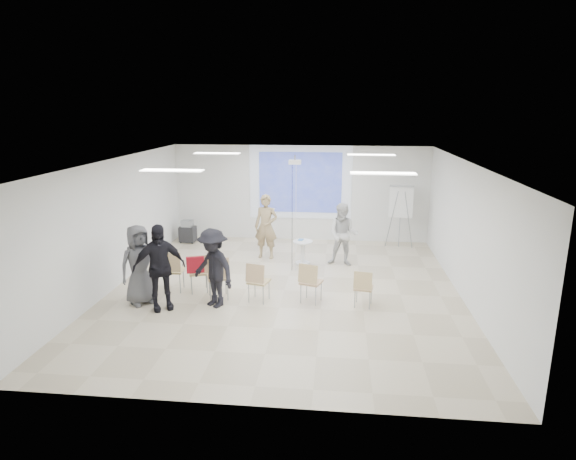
# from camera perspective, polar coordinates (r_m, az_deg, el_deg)

# --- Properties ---
(floor) EXTENTS (8.00, 9.00, 0.10)m
(floor) POSITION_cam_1_polar(r_m,az_deg,el_deg) (11.33, -0.43, -7.39)
(floor) COLOR beige
(floor) RESTS_ON ground
(ceiling) EXTENTS (8.00, 9.00, 0.10)m
(ceiling) POSITION_cam_1_polar(r_m,az_deg,el_deg) (10.58, -0.46, 8.40)
(ceiling) COLOR white
(ceiling) RESTS_ON wall_back
(wall_back) EXTENTS (8.00, 0.10, 3.00)m
(wall_back) POSITION_cam_1_polar(r_m,az_deg,el_deg) (15.28, 1.47, 4.40)
(wall_back) COLOR silver
(wall_back) RESTS_ON floor
(wall_left) EXTENTS (0.10, 9.00, 3.00)m
(wall_left) POSITION_cam_1_polar(r_m,az_deg,el_deg) (11.99, -20.06, 0.71)
(wall_left) COLOR silver
(wall_left) RESTS_ON floor
(wall_right) EXTENTS (0.10, 9.00, 3.00)m
(wall_right) POSITION_cam_1_polar(r_m,az_deg,el_deg) (11.16, 20.70, -0.32)
(wall_right) COLOR silver
(wall_right) RESTS_ON floor
(projection_halo) EXTENTS (3.20, 0.01, 2.30)m
(projection_halo) POSITION_cam_1_polar(r_m,az_deg,el_deg) (15.16, 1.46, 5.66)
(projection_halo) COLOR silver
(projection_halo) RESTS_ON wall_back
(projection_image) EXTENTS (2.60, 0.01, 1.90)m
(projection_image) POSITION_cam_1_polar(r_m,az_deg,el_deg) (15.14, 1.46, 5.65)
(projection_image) COLOR #3547B5
(projection_image) RESTS_ON wall_back
(pedestal_table) EXTENTS (0.65, 0.65, 0.66)m
(pedestal_table) POSITION_cam_1_polar(r_m,az_deg,el_deg) (13.05, 1.75, -2.47)
(pedestal_table) COLOR white
(pedestal_table) RESTS_ON floor
(player_left) EXTENTS (0.81, 0.60, 2.05)m
(player_left) POSITION_cam_1_polar(r_m,az_deg,el_deg) (13.43, -2.62, 0.90)
(player_left) COLOR tan
(player_left) RESTS_ON floor
(player_right) EXTENTS (1.00, 0.86, 1.87)m
(player_right) POSITION_cam_1_polar(r_m,az_deg,el_deg) (12.89, 6.57, -0.16)
(player_right) COLOR silver
(player_right) RESTS_ON floor
(controller_left) EXTENTS (0.06, 0.13, 0.04)m
(controller_left) POSITION_cam_1_polar(r_m,az_deg,el_deg) (13.57, -1.72, 2.47)
(controller_left) COLOR silver
(controller_left) RESTS_ON player_left
(controller_right) EXTENTS (0.06, 0.12, 0.04)m
(controller_right) POSITION_cam_1_polar(r_m,az_deg,el_deg) (13.05, 5.81, 1.52)
(controller_right) COLOR white
(controller_right) RESTS_ON player_right
(chair_far_left) EXTENTS (0.50, 0.53, 0.97)m
(chair_far_left) POSITION_cam_1_polar(r_m,az_deg,el_deg) (11.35, -13.56, -4.41)
(chair_far_left) COLOR tan
(chair_far_left) RESTS_ON floor
(chair_left_mid) EXTENTS (0.56, 0.58, 0.92)m
(chair_left_mid) POSITION_cam_1_polar(r_m,az_deg,el_deg) (11.19, -10.55, -4.69)
(chair_left_mid) COLOR tan
(chair_left_mid) RESTS_ON floor
(chair_left_inner) EXTENTS (0.60, 0.63, 0.99)m
(chair_left_inner) POSITION_cam_1_polar(r_m,az_deg,el_deg) (10.71, -8.27, -5.22)
(chair_left_inner) COLOR tan
(chair_left_inner) RESTS_ON floor
(chair_center) EXTENTS (0.52, 0.54, 0.90)m
(chair_center) POSITION_cam_1_polar(r_m,az_deg,el_deg) (10.49, -3.65, -5.82)
(chair_center) COLOR tan
(chair_center) RESTS_ON floor
(chair_right_inner) EXTENTS (0.55, 0.57, 0.92)m
(chair_right_inner) POSITION_cam_1_polar(r_m,az_deg,el_deg) (10.43, 2.62, -5.90)
(chair_right_inner) COLOR tan
(chair_right_inner) RESTS_ON floor
(chair_right_far) EXTENTS (0.45, 0.47, 0.82)m
(chair_right_far) POSITION_cam_1_polar(r_m,az_deg,el_deg) (10.35, 8.91, -6.53)
(chair_right_far) COLOR tan
(chair_right_far) RESTS_ON floor
(red_jacket) EXTENTS (0.40, 0.21, 0.37)m
(red_jacket) POSITION_cam_1_polar(r_m,az_deg,el_deg) (11.01, -10.93, -4.05)
(red_jacket) COLOR #B51624
(red_jacket) RESTS_ON chair_left_mid
(laptop) EXTENTS (0.43, 0.37, 0.03)m
(laptop) POSITION_cam_1_polar(r_m,az_deg,el_deg) (10.83, -8.28, -5.30)
(laptop) COLOR black
(laptop) RESTS_ON chair_left_inner
(audience_left) EXTENTS (1.43, 1.27, 2.11)m
(audience_left) POSITION_cam_1_polar(r_m,az_deg,el_deg) (10.32, -15.08, -3.58)
(audience_left) COLOR black
(audience_left) RESTS_ON floor
(audience_mid) EXTENTS (1.42, 1.27, 1.94)m
(audience_mid) POSITION_cam_1_polar(r_m,az_deg,el_deg) (10.26, -8.87, -3.87)
(audience_mid) COLOR black
(audience_mid) RESTS_ON floor
(audience_outer) EXTENTS (1.12, 1.12, 1.96)m
(audience_outer) POSITION_cam_1_polar(r_m,az_deg,el_deg) (10.77, -17.24, -3.42)
(audience_outer) COLOR #5B5B60
(audience_outer) RESTS_ON floor
(flipchart_easel) EXTENTS (0.82, 0.63, 1.91)m
(flipchart_easel) POSITION_cam_1_polar(r_m,az_deg,el_deg) (14.71, 13.26, 3.26)
(flipchart_easel) COLOR gray
(flipchart_easel) RESTS_ON floor
(av_cart) EXTENTS (0.50, 0.41, 0.71)m
(av_cart) POSITION_cam_1_polar(r_m,az_deg,el_deg) (15.46, -11.80, -0.23)
(av_cart) COLOR black
(av_cart) RESTS_ON floor
(ceiling_projector) EXTENTS (0.30, 0.25, 3.00)m
(ceiling_projector) POSITION_cam_1_polar(r_m,az_deg,el_deg) (12.08, 0.82, 7.43)
(ceiling_projector) COLOR white
(ceiling_projector) RESTS_ON ceiling
(fluor_panel_nw) EXTENTS (1.20, 0.30, 0.02)m
(fluor_panel_nw) POSITION_cam_1_polar(r_m,az_deg,el_deg) (12.91, -8.41, 8.98)
(fluor_panel_nw) COLOR white
(fluor_panel_nw) RESTS_ON ceiling
(fluor_panel_ne) EXTENTS (1.20, 0.30, 0.02)m
(fluor_panel_ne) POSITION_cam_1_polar(r_m,az_deg,el_deg) (12.53, 9.83, 8.77)
(fluor_panel_ne) COLOR white
(fluor_panel_ne) RESTS_ON ceiling
(fluor_panel_sw) EXTENTS (1.20, 0.30, 0.02)m
(fluor_panel_sw) POSITION_cam_1_polar(r_m,az_deg,el_deg) (9.57, -13.57, 6.89)
(fluor_panel_sw) COLOR white
(fluor_panel_sw) RESTS_ON ceiling
(fluor_panel_se) EXTENTS (1.20, 0.30, 0.02)m
(fluor_panel_se) POSITION_cam_1_polar(r_m,az_deg,el_deg) (9.07, 11.20, 6.61)
(fluor_panel_se) COLOR white
(fluor_panel_se) RESTS_ON ceiling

